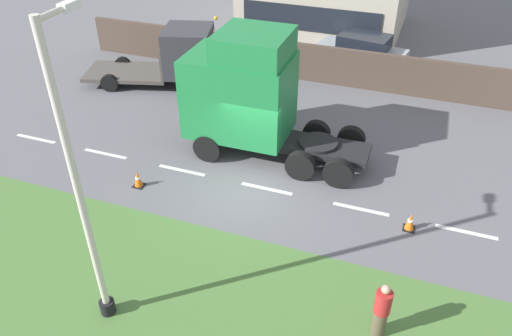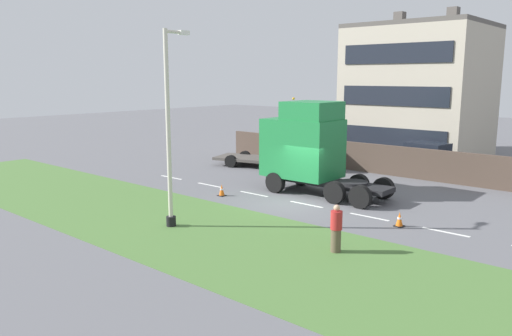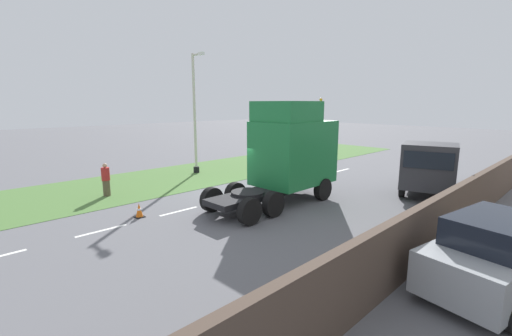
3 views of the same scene
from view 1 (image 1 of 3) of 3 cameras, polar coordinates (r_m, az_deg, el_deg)
name	(u,v)px [view 1 (image 1 of 3)]	position (r m, az deg, el deg)	size (l,w,h in m)	color
ground_plane	(247,185)	(17.10, -1.00, -1.90)	(120.00, 120.00, 0.00)	slate
grass_verge	(162,318)	(13.20, -10.70, -16.51)	(7.00, 44.00, 0.01)	#4C7538
lane_markings	(267,189)	(16.91, 1.22, -2.37)	(0.16, 21.00, 0.00)	white
boundary_wall	(315,63)	(24.23, 6.73, 11.79)	(0.25, 24.00, 1.78)	#4C3D33
lorry_cab	(247,94)	(17.84, -1.07, 8.42)	(2.67, 6.70, 4.74)	black
flatbed_truck	(179,55)	(23.87, -8.82, 12.64)	(3.84, 6.37, 2.68)	#333338
parked_car	(361,54)	(25.52, 11.92, 12.60)	(2.56, 4.50, 1.92)	#9EA3A8
lamp_post	(84,205)	(11.36, -19.08, -3.97)	(1.31, 0.38, 7.54)	black
pedestrian	(381,311)	(12.45, 14.13, -15.58)	(0.39, 0.39, 1.64)	brown
traffic_cone_lead	(138,179)	(17.33, -13.33, -1.25)	(0.36, 0.36, 0.58)	black
traffic_cone_trailing	(410,222)	(15.83, 17.22, -5.89)	(0.36, 0.36, 0.58)	black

